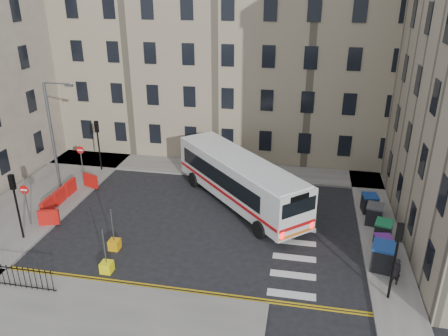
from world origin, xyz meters
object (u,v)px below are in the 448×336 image
(bus, at_px, (239,178))
(wheelie_bin_d, at_px, (374,214))
(pedestrian, at_px, (395,272))
(bollard_chevron, at_px, (107,267))
(wheelie_bin_b, at_px, (383,246))
(streetlamp, at_px, (52,138))
(wheelie_bin_c, at_px, (383,231))
(wheelie_bin_e, at_px, (369,203))
(wheelie_bin_a, at_px, (382,256))
(bollard_yellow, at_px, (115,245))

(bus, relative_size, wheelie_bin_d, 8.15)
(bus, height_order, wheelie_bin_d, bus)
(pedestrian, xyz_separation_m, bollard_chevron, (-14.73, -1.62, -0.61))
(bus, bearing_deg, wheelie_bin_b, -70.99)
(streetlamp, bearing_deg, bus, 4.66)
(wheelie_bin_c, height_order, bollard_chevron, wheelie_bin_c)
(streetlamp, height_order, bus, streetlamp)
(wheelie_bin_c, height_order, wheelie_bin_e, wheelie_bin_e)
(wheelie_bin_a, relative_size, pedestrian, 0.99)
(wheelie_bin_e, xyz_separation_m, bollard_chevron, (-14.32, -9.28, -0.46))
(bus, relative_size, wheelie_bin_b, 9.70)
(wheelie_bin_b, relative_size, wheelie_bin_c, 0.86)
(wheelie_bin_c, relative_size, bollard_chevron, 2.18)
(wheelie_bin_e, distance_m, pedestrian, 7.67)
(wheelie_bin_e, bearing_deg, pedestrian, -94.19)
(wheelie_bin_b, height_order, wheelie_bin_c, wheelie_bin_c)
(streetlamp, distance_m, wheelie_bin_b, 22.41)
(wheelie_bin_e, height_order, bollard_yellow, wheelie_bin_e)
(wheelie_bin_e, bearing_deg, bollard_chevron, -154.31)
(streetlamp, distance_m, wheelie_bin_a, 22.42)
(streetlamp, distance_m, wheelie_bin_e, 21.93)
(wheelie_bin_d, xyz_separation_m, bollard_chevron, (-14.45, -7.78, -0.49))
(wheelie_bin_a, distance_m, bollard_chevron, 14.59)
(bus, bearing_deg, bollard_chevron, -164.34)
(bollard_chevron, bearing_deg, wheelie_bin_e, 32.94)
(wheelie_bin_a, xyz_separation_m, wheelie_bin_c, (0.44, 2.91, -0.11))
(wheelie_bin_c, relative_size, bollard_yellow, 2.18)
(streetlamp, bearing_deg, bollard_yellow, -41.02)
(pedestrian, bearing_deg, wheelie_bin_c, -99.37)
(wheelie_bin_d, relative_size, bollard_chevron, 2.23)
(wheelie_bin_c, bearing_deg, streetlamp, -169.82)
(wheelie_bin_b, bearing_deg, bollard_chevron, -170.75)
(wheelie_bin_c, bearing_deg, bollard_yellow, -150.43)
(wheelie_bin_a, bearing_deg, bollard_chevron, -156.27)
(bus, height_order, wheelie_bin_b, bus)
(bollard_chevron, bearing_deg, wheelie_bin_c, 21.61)
(wheelie_bin_b, bearing_deg, wheelie_bin_d, 83.89)
(wheelie_bin_a, height_order, bollard_yellow, wheelie_bin_a)
(bus, height_order, wheelie_bin_e, bus)
(wheelie_bin_e, relative_size, bollard_chevron, 2.02)
(bollard_yellow, bearing_deg, wheelie_bin_e, 25.83)
(wheelie_bin_d, xyz_separation_m, bollard_yellow, (-14.95, -5.67, -0.49))
(wheelie_bin_a, height_order, wheelie_bin_e, wheelie_bin_a)
(bus, relative_size, wheelie_bin_e, 9.00)
(wheelie_bin_d, bearing_deg, wheelie_bin_b, -76.65)
(streetlamp, height_order, wheelie_bin_c, streetlamp)
(pedestrian, distance_m, bollard_yellow, 15.25)
(streetlamp, height_order, wheelie_bin_e, streetlamp)
(bus, xyz_separation_m, wheelie_bin_a, (8.66, -6.12, -1.06))
(wheelie_bin_d, height_order, pedestrian, pedestrian)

